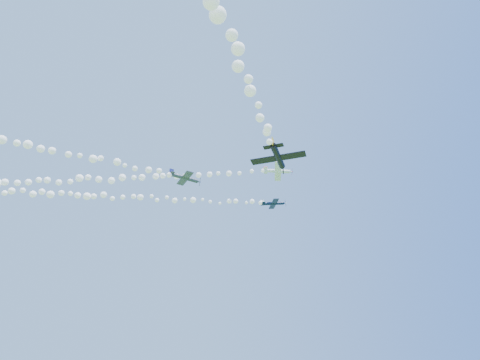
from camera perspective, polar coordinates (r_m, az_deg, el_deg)
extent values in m
cylinder|color=white|center=(101.03, 5.27, 1.28)|extent=(6.43, 1.78, 1.53)
cone|color=white|center=(101.01, 7.20, 1.18)|extent=(0.93, 0.96, 0.92)
cone|color=red|center=(101.02, 7.47, 1.16)|extent=(0.38, 0.34, 0.33)
cube|color=black|center=(101.02, 7.40, 1.16)|extent=(0.34, 0.33, 2.00)
cube|color=white|center=(100.95, 5.41, 1.21)|extent=(3.43, 7.92, 1.22)
cube|color=white|center=(101.17, 3.66, 1.39)|extent=(1.54, 2.87, 0.49)
cube|color=red|center=(101.53, 3.64, 1.64)|extent=(1.15, 0.46, 1.36)
sphere|color=black|center=(101.26, 5.78, 1.43)|extent=(1.01, 0.99, 0.91)
cylinder|color=#0D193C|center=(101.53, 4.68, -3.35)|extent=(5.62, 1.64, 1.27)
cone|color=#0D193C|center=(102.22, 6.32, -3.29)|extent=(0.82, 0.83, 0.80)
cone|color=white|center=(102.32, 6.55, -3.28)|extent=(0.34, 0.30, 0.28)
cube|color=black|center=(102.30, 6.49, -3.28)|extent=(0.22, 0.26, 1.75)
cube|color=#0D193C|center=(101.54, 4.82, -3.41)|extent=(1.87, 6.89, 0.80)
cube|color=#0D193C|center=(101.04, 3.30, -3.38)|extent=(0.95, 2.45, 0.34)
cube|color=white|center=(101.20, 3.23, -3.12)|extent=(0.98, 0.23, 1.18)
sphere|color=black|center=(101.83, 5.09, -3.15)|extent=(0.77, 0.76, 0.77)
cylinder|color=#353E4E|center=(84.02, -8.00, 0.34)|extent=(6.07, 1.72, 1.17)
cone|color=#353E4E|center=(84.75, -5.94, -0.23)|extent=(0.85, 0.90, 0.84)
cone|color=navy|center=(84.86, -5.65, -0.30)|extent=(0.35, 0.32, 0.30)
cube|color=black|center=(84.83, -5.73, -0.28)|extent=(0.23, 0.30, 1.90)
cube|color=#353E4E|center=(84.02, -7.85, 0.23)|extent=(3.22, 7.49, 0.96)
cube|color=#353E4E|center=(83.53, -9.73, 0.85)|extent=(1.44, 2.71, 0.39)
cube|color=navy|center=(83.75, -9.72, 1.20)|extent=(1.03, 0.42, 1.25)
sphere|color=black|center=(84.36, -7.42, 0.42)|extent=(0.92, 0.93, 0.82)
cylinder|color=black|center=(58.04, 5.40, 3.37)|extent=(3.78, 6.21, 1.40)
cone|color=black|center=(61.09, 6.06, 1.85)|extent=(1.14, 1.12, 0.92)
cone|color=gold|center=(61.51, 6.15, 1.66)|extent=(0.43, 0.45, 0.33)
cube|color=black|center=(61.40, 6.13, 1.71)|extent=(0.24, 0.25, 2.05)
cube|color=black|center=(58.21, 5.46, 3.13)|extent=(7.82, 5.11, 0.31)
cube|color=black|center=(55.57, 4.78, 4.79)|extent=(2.91, 2.11, 0.17)
cube|color=gold|center=(55.80, 4.72, 5.36)|extent=(0.61, 1.04, 1.37)
sphere|color=black|center=(59.02, 5.55, 3.30)|extent=(1.08, 1.10, 0.84)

